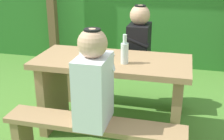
{
  "coord_description": "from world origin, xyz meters",
  "views": [
    {
      "loc": [
        0.61,
        -2.44,
        1.58
      ],
      "look_at": [
        0.0,
        0.0,
        0.64
      ],
      "focal_mm": 47.37,
      "sensor_mm": 36.0,
      "label": 1
    }
  ],
  "objects_px": {
    "bottle_right": "(92,48)",
    "cell_phone": "(109,56)",
    "bench_near": "(94,135)",
    "person_black_coat": "(139,42)",
    "bench_far": "(124,80)",
    "person_white_shirt": "(94,81)",
    "drinking_glass": "(83,53)",
    "bottle_left": "(125,52)",
    "picnic_table": "(112,83)"
  },
  "relations": [
    {
      "from": "drinking_glass",
      "to": "bottle_right",
      "type": "height_order",
      "value": "bottle_right"
    },
    {
      "from": "person_white_shirt",
      "to": "drinking_glass",
      "type": "distance_m",
      "value": 0.64
    },
    {
      "from": "cell_phone",
      "to": "bottle_right",
      "type": "bearing_deg",
      "value": -152.42
    },
    {
      "from": "picnic_table",
      "to": "bottle_right",
      "type": "distance_m",
      "value": 0.38
    },
    {
      "from": "picnic_table",
      "to": "bench_far",
      "type": "relative_size",
      "value": 1.0
    },
    {
      "from": "bench_near",
      "to": "bottle_right",
      "type": "distance_m",
      "value": 0.79
    },
    {
      "from": "picnic_table",
      "to": "bench_far",
      "type": "height_order",
      "value": "picnic_table"
    },
    {
      "from": "bottle_left",
      "to": "drinking_glass",
      "type": "bearing_deg",
      "value": 168.86
    },
    {
      "from": "person_black_coat",
      "to": "cell_phone",
      "type": "bearing_deg",
      "value": -110.32
    },
    {
      "from": "bottle_right",
      "to": "bench_near",
      "type": "bearing_deg",
      "value": -72.05
    },
    {
      "from": "person_black_coat",
      "to": "picnic_table",
      "type": "bearing_deg",
      "value": -104.72
    },
    {
      "from": "bottle_right",
      "to": "cell_phone",
      "type": "xyz_separation_m",
      "value": [
        0.14,
        0.07,
        -0.09
      ]
    },
    {
      "from": "cell_phone",
      "to": "drinking_glass",
      "type": "bearing_deg",
      "value": -164.26
    },
    {
      "from": "person_black_coat",
      "to": "bottle_right",
      "type": "relative_size",
      "value": 3.11
    },
    {
      "from": "bench_near",
      "to": "person_black_coat",
      "type": "relative_size",
      "value": 1.95
    },
    {
      "from": "person_white_shirt",
      "to": "bench_near",
      "type": "bearing_deg",
      "value": -155.79
    },
    {
      "from": "person_black_coat",
      "to": "bottle_left",
      "type": "relative_size",
      "value": 2.82
    },
    {
      "from": "bottle_right",
      "to": "picnic_table",
      "type": "bearing_deg",
      "value": 4.52
    },
    {
      "from": "bench_far",
      "to": "bottle_right",
      "type": "height_order",
      "value": "bottle_right"
    },
    {
      "from": "bench_near",
      "to": "person_white_shirt",
      "type": "relative_size",
      "value": 1.95
    },
    {
      "from": "cell_phone",
      "to": "bench_near",
      "type": "bearing_deg",
      "value": -85.63
    },
    {
      "from": "picnic_table",
      "to": "person_white_shirt",
      "type": "bearing_deg",
      "value": -89.27
    },
    {
      "from": "picnic_table",
      "to": "person_black_coat",
      "type": "relative_size",
      "value": 1.95
    },
    {
      "from": "person_black_coat",
      "to": "cell_phone",
      "type": "relative_size",
      "value": 5.14
    },
    {
      "from": "picnic_table",
      "to": "person_black_coat",
      "type": "xyz_separation_m",
      "value": [
        0.15,
        0.58,
        0.26
      ]
    },
    {
      "from": "bench_near",
      "to": "person_white_shirt",
      "type": "height_order",
      "value": "person_white_shirt"
    },
    {
      "from": "picnic_table",
      "to": "cell_phone",
      "type": "bearing_deg",
      "value": 125.21
    },
    {
      "from": "drinking_glass",
      "to": "bottle_left",
      "type": "height_order",
      "value": "bottle_left"
    },
    {
      "from": "cell_phone",
      "to": "picnic_table",
      "type": "bearing_deg",
      "value": -54.08
    },
    {
      "from": "person_white_shirt",
      "to": "drinking_glass",
      "type": "relative_size",
      "value": 8.51
    },
    {
      "from": "bottle_left",
      "to": "bottle_right",
      "type": "bearing_deg",
      "value": 167.37
    },
    {
      "from": "person_black_coat",
      "to": "drinking_glass",
      "type": "xyz_separation_m",
      "value": [
        -0.43,
        -0.58,
        0.02
      ]
    },
    {
      "from": "bench_far",
      "to": "bench_near",
      "type": "bearing_deg",
      "value": -90.0
    },
    {
      "from": "picnic_table",
      "to": "drinking_glass",
      "type": "bearing_deg",
      "value": -178.94
    },
    {
      "from": "bottle_left",
      "to": "cell_phone",
      "type": "height_order",
      "value": "bottle_left"
    },
    {
      "from": "bench_near",
      "to": "bench_far",
      "type": "xyz_separation_m",
      "value": [
        0.0,
        1.16,
        0.0
      ]
    },
    {
      "from": "picnic_table",
      "to": "drinking_glass",
      "type": "height_order",
      "value": "drinking_glass"
    },
    {
      "from": "bottle_left",
      "to": "bottle_right",
      "type": "relative_size",
      "value": 1.1
    },
    {
      "from": "bench_near",
      "to": "bench_far",
      "type": "distance_m",
      "value": 1.16
    },
    {
      "from": "picnic_table",
      "to": "bottle_left",
      "type": "relative_size",
      "value": 5.49
    },
    {
      "from": "bottle_right",
      "to": "drinking_glass",
      "type": "bearing_deg",
      "value": 174.13
    },
    {
      "from": "bench_far",
      "to": "drinking_glass",
      "type": "relative_size",
      "value": 16.55
    },
    {
      "from": "bench_near",
      "to": "person_black_coat",
      "type": "xyz_separation_m",
      "value": [
        0.15,
        1.16,
        0.45
      ]
    },
    {
      "from": "person_white_shirt",
      "to": "bottle_right",
      "type": "relative_size",
      "value": 3.11
    },
    {
      "from": "person_white_shirt",
      "to": "picnic_table",
      "type": "bearing_deg",
      "value": 90.73
    },
    {
      "from": "bench_far",
      "to": "person_black_coat",
      "type": "bearing_deg",
      "value": -1.25
    },
    {
      "from": "person_black_coat",
      "to": "bottle_right",
      "type": "bearing_deg",
      "value": -119.52
    },
    {
      "from": "person_black_coat",
      "to": "drinking_glass",
      "type": "bearing_deg",
      "value": -126.22
    },
    {
      "from": "picnic_table",
      "to": "cell_phone",
      "type": "height_order",
      "value": "cell_phone"
    },
    {
      "from": "person_black_coat",
      "to": "bottle_right",
      "type": "distance_m",
      "value": 0.68
    }
  ]
}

